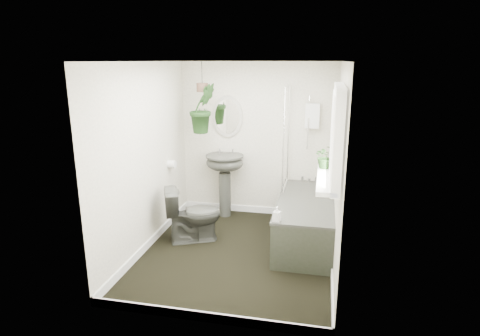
# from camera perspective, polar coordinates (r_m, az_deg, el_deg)

# --- Properties ---
(floor) EXTENTS (2.30, 2.80, 0.02)m
(floor) POSITION_cam_1_polar(r_m,az_deg,el_deg) (5.09, -0.36, -12.03)
(floor) COLOR black
(floor) RESTS_ON ground
(ceiling) EXTENTS (2.30, 2.80, 0.02)m
(ceiling) POSITION_cam_1_polar(r_m,az_deg,el_deg) (4.53, -0.41, 15.06)
(ceiling) COLOR white
(ceiling) RESTS_ON ground
(wall_back) EXTENTS (2.30, 0.02, 2.30)m
(wall_back) POSITION_cam_1_polar(r_m,az_deg,el_deg) (6.03, 2.48, 3.97)
(wall_back) COLOR white
(wall_back) RESTS_ON ground
(wall_front) EXTENTS (2.30, 0.02, 2.30)m
(wall_front) POSITION_cam_1_polar(r_m,az_deg,el_deg) (3.38, -5.49, -5.11)
(wall_front) COLOR white
(wall_front) RESTS_ON ground
(wall_left) EXTENTS (0.02, 2.80, 2.30)m
(wall_left) POSITION_cam_1_polar(r_m,az_deg,el_deg) (5.05, -13.35, 1.37)
(wall_left) COLOR white
(wall_left) RESTS_ON ground
(wall_right) EXTENTS (0.02, 2.80, 2.30)m
(wall_right) POSITION_cam_1_polar(r_m,az_deg,el_deg) (4.58, 13.93, -0.05)
(wall_right) COLOR white
(wall_right) RESTS_ON ground
(skirting) EXTENTS (2.30, 2.80, 0.10)m
(skirting) POSITION_cam_1_polar(r_m,az_deg,el_deg) (5.07, -0.36, -11.42)
(skirting) COLOR white
(skirting) RESTS_ON floor
(bathtub) EXTENTS (0.72, 1.72, 0.58)m
(bathtub) POSITION_cam_1_polar(r_m,az_deg,el_deg) (5.33, 9.31, -7.41)
(bathtub) COLOR #353731
(bathtub) RESTS_ON floor
(bath_screen) EXTENTS (0.04, 0.72, 1.40)m
(bath_screen) POSITION_cam_1_polar(r_m,az_deg,el_deg) (5.54, 6.58, 4.25)
(bath_screen) COLOR silver
(bath_screen) RESTS_ON bathtub
(shower_box) EXTENTS (0.20, 0.10, 0.35)m
(shower_box) POSITION_cam_1_polar(r_m,az_deg,el_deg) (5.82, 10.26, 7.33)
(shower_box) COLOR white
(shower_box) RESTS_ON wall_back
(oval_mirror) EXTENTS (0.46, 0.03, 0.62)m
(oval_mirror) POSITION_cam_1_polar(r_m,az_deg,el_deg) (6.03, -1.81, 7.34)
(oval_mirror) COLOR #B2AE9E
(oval_mirror) RESTS_ON wall_back
(wall_sconce) EXTENTS (0.04, 0.04, 0.22)m
(wall_sconce) POSITION_cam_1_polar(r_m,az_deg,el_deg) (6.14, -5.48, 6.47)
(wall_sconce) COLOR black
(wall_sconce) RESTS_ON wall_back
(toilet_roll_holder) EXTENTS (0.11, 0.11, 0.11)m
(toilet_roll_holder) POSITION_cam_1_polar(r_m,az_deg,el_deg) (5.71, -9.71, 0.55)
(toilet_roll_holder) COLOR white
(toilet_roll_holder) RESTS_ON wall_left
(window_recess) EXTENTS (0.08, 1.00, 0.90)m
(window_recess) POSITION_cam_1_polar(r_m,az_deg,el_deg) (3.79, 13.64, 4.60)
(window_recess) COLOR white
(window_recess) RESTS_ON wall_right
(window_sill) EXTENTS (0.18, 1.00, 0.04)m
(window_sill) POSITION_cam_1_polar(r_m,az_deg,el_deg) (3.88, 12.23, -1.44)
(window_sill) COLOR white
(window_sill) RESTS_ON wall_right
(window_blinds) EXTENTS (0.01, 0.86, 0.76)m
(window_blinds) POSITION_cam_1_polar(r_m,az_deg,el_deg) (3.79, 12.96, 4.64)
(window_blinds) COLOR white
(window_blinds) RESTS_ON wall_right
(toilet) EXTENTS (0.82, 0.66, 0.73)m
(toilet) POSITION_cam_1_polar(r_m,az_deg,el_deg) (5.31, -6.67, -6.54)
(toilet) COLOR #353731
(toilet) RESTS_ON floor
(pedestal_sink) EXTENTS (0.62, 0.55, 0.96)m
(pedestal_sink) POSITION_cam_1_polar(r_m,az_deg,el_deg) (6.06, -2.16, -2.51)
(pedestal_sink) COLOR #353731
(pedestal_sink) RESTS_ON floor
(sill_plant) EXTENTS (0.27, 0.25, 0.24)m
(sill_plant) POSITION_cam_1_polar(r_m,az_deg,el_deg) (4.14, 12.06, 1.62)
(sill_plant) COLOR black
(sill_plant) RESTS_ON window_sill
(hanging_plant) EXTENTS (0.49, 0.48, 0.69)m
(hanging_plant) POSITION_cam_1_polar(r_m,az_deg,el_deg) (5.67, -5.32, 8.45)
(hanging_plant) COLOR black
(hanging_plant) RESTS_ON ceiling
(soap_bottle) EXTENTS (0.09, 0.09, 0.17)m
(soap_bottle) POSITION_cam_1_polar(r_m,az_deg,el_deg) (4.48, 5.26, -6.54)
(soap_bottle) COLOR black
(soap_bottle) RESTS_ON bathtub
(hanging_pot) EXTENTS (0.16, 0.16, 0.12)m
(hanging_pot) POSITION_cam_1_polar(r_m,az_deg,el_deg) (5.64, -5.39, 11.34)
(hanging_pot) COLOR #4F3628
(hanging_pot) RESTS_ON ceiling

